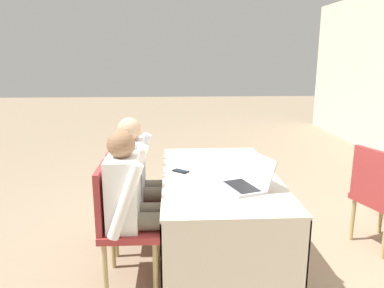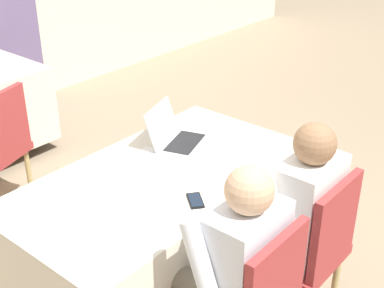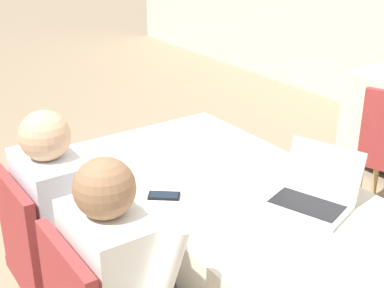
# 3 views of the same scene
# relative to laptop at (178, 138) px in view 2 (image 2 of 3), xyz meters

# --- Properties ---
(ground_plane) EXTENTS (24.00, 24.00, 0.00)m
(ground_plane) POSITION_rel_laptop_xyz_m (-0.32, -0.16, -0.79)
(ground_plane) COLOR gray
(conference_table_near) EXTENTS (1.65, 0.89, 0.75)m
(conference_table_near) POSITION_rel_laptop_xyz_m (-0.32, -0.16, -0.22)
(conference_table_near) COLOR beige
(conference_table_near) RESTS_ON ground_plane
(laptop) EXTENTS (0.40, 0.38, 0.23)m
(laptop) POSITION_rel_laptop_xyz_m (0.00, 0.00, 0.00)
(laptop) COLOR #B7B7BC
(laptop) RESTS_ON conference_table_near
(cell_phone) EXTENTS (0.13, 0.14, 0.01)m
(cell_phone) POSITION_rel_laptop_xyz_m (-0.40, -0.47, -0.04)
(cell_phone) COLOR black
(cell_phone) RESTS_ON conference_table_near
(paper_beside_laptop) EXTENTS (0.30, 0.35, 0.00)m
(paper_beside_laptop) POSITION_rel_laptop_xyz_m (-0.19, -0.05, -0.04)
(paper_beside_laptop) COLOR white
(paper_beside_laptop) RESTS_ON conference_table_near
(paper_centre_table) EXTENTS (0.30, 0.35, 0.00)m
(paper_centre_table) POSITION_rel_laptop_xyz_m (-0.65, -0.13, -0.04)
(paper_centre_table) COLOR white
(paper_centre_table) RESTS_ON conference_table_near
(chair_near_right) EXTENTS (0.44, 0.44, 0.90)m
(chair_near_right) POSITION_rel_laptop_xyz_m (-0.06, -0.91, -0.29)
(chair_near_right) COLOR tan
(chair_near_right) RESTS_ON ground_plane
(person_checkered_shirt) EXTENTS (0.50, 0.52, 1.16)m
(person_checkered_shirt) POSITION_rel_laptop_xyz_m (-0.58, -0.81, -0.13)
(person_checkered_shirt) COLOR #665B4C
(person_checkered_shirt) RESTS_ON ground_plane
(person_white_shirt) EXTENTS (0.50, 0.52, 1.16)m
(person_white_shirt) POSITION_rel_laptop_xyz_m (-0.06, -0.81, -0.13)
(person_white_shirt) COLOR #665B4C
(person_white_shirt) RESTS_ON ground_plane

